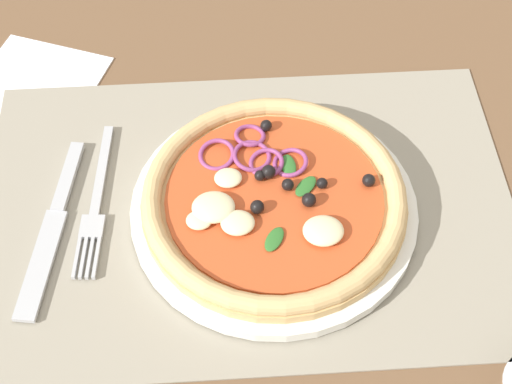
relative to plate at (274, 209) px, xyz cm
name	(u,v)px	position (x,y,z in cm)	size (l,w,h in cm)	color
ground_plane	(249,215)	(2.34, -0.93, -2.17)	(190.00, 140.00, 2.40)	brown
placemat	(249,207)	(2.34, -0.93, -0.77)	(50.99, 34.67, 0.40)	gray
plate	(274,209)	(0.00, 0.00, 0.00)	(27.04, 27.04, 1.14)	silver
pizza	(273,198)	(0.07, -0.02, 1.66)	(24.82, 24.82, 2.64)	tan
fork	(96,206)	(16.94, -1.62, -0.35)	(2.89, 18.06, 0.44)	#B2B5BA
knife	(52,227)	(20.81, 0.58, -0.31)	(4.83, 20.01, 0.62)	#B2B5BA
napkin	(38,81)	(24.39, -19.47, -0.79)	(12.93, 11.64, 0.36)	white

